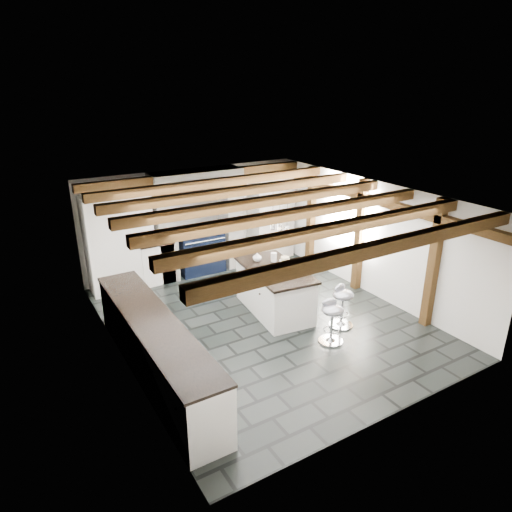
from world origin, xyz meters
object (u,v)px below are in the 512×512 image
bar_stool_far (332,316)px  bar_stool_near (342,301)px  kitchen_island (274,289)px  range_cooker (200,252)px

bar_stool_far → bar_stool_near: bearing=51.3°
bar_stool_far → kitchen_island: bearing=116.8°
range_cooker → kitchen_island: kitchen_island is taller
kitchen_island → bar_stool_far: kitchen_island is taller
kitchen_island → bar_stool_far: bearing=-74.7°
range_cooker → bar_stool_near: range_cooker is taller
range_cooker → kitchen_island: 2.50m
range_cooker → bar_stool_far: range_cooker is taller
bar_stool_near → bar_stool_far: 0.59m
kitchen_island → bar_stool_far: (0.21, -1.40, 0.03)m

